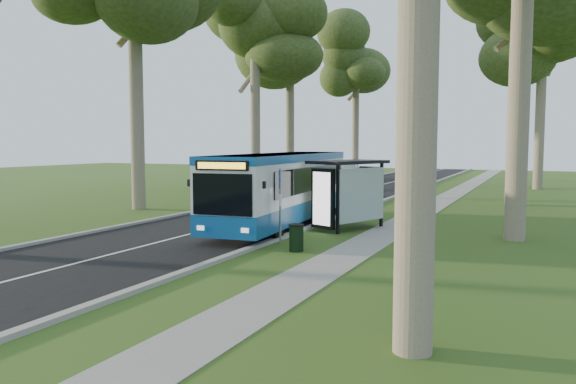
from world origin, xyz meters
name	(u,v)px	position (x,y,z in m)	size (l,w,h in m)	color
ground	(242,253)	(0.00, 0.00, 0.00)	(120.00, 120.00, 0.00)	#38591B
road	(279,211)	(-3.50, 10.00, 0.01)	(7.00, 100.00, 0.02)	black
kerb_east	(346,214)	(0.00, 10.00, 0.06)	(0.25, 100.00, 0.12)	#9E9B93
kerb_west	(218,207)	(-7.00, 10.00, 0.06)	(0.25, 100.00, 0.12)	#9E9B93
centre_line	(279,211)	(-3.50, 10.00, 0.02)	(0.12, 100.00, 0.01)	white
footpath	(410,219)	(3.00, 10.00, 0.01)	(1.50, 100.00, 0.02)	gray
bus	(282,188)	(-1.37, 5.87, 1.53)	(3.25, 11.28, 2.95)	white
bus_stop_sign	(280,197)	(0.30, 2.12, 1.58)	(0.14, 0.35, 2.53)	gray
bus_shelter	(348,181)	(1.49, 5.74, 1.91)	(2.76, 3.55, 2.70)	black
litter_bin	(296,238)	(1.38, 1.02, 0.43)	(0.49, 0.49, 0.85)	black
car_white	(300,179)	(-7.78, 22.67, 0.74)	(1.74, 4.34, 1.48)	silver
car_silver	(347,171)	(-8.24, 34.66, 0.82)	(1.74, 4.99, 1.64)	#989A9F
tree_west_c	(255,46)	(-9.00, 18.00, 9.69)	(5.20, 5.20, 13.06)	#7A6B56
tree_west_d	(290,43)	(-11.00, 28.00, 11.62)	(5.20, 5.20, 15.69)	#7A6B56
tree_west_e	(356,66)	(-8.50, 38.00, 10.85)	(5.20, 5.20, 14.64)	#7A6B56
tree_east_d	(544,27)	(8.00, 30.00, 11.68)	(5.20, 5.20, 15.77)	#7A6B56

